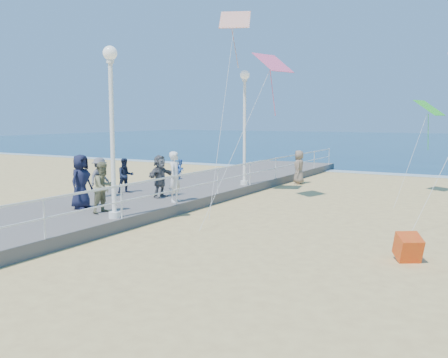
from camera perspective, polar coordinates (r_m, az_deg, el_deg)
The scene contains 18 objects.
ground at distance 13.39m, azimuth 5.17°, elevation -8.38°, with size 160.00×160.00×0.00m, color #DBBE72.
surf_line at distance 32.90m, azimuth 20.02°, elevation 0.45°, with size 160.00×1.20×0.04m, color silver.
boardwalk at distance 17.70m, azimuth -17.60°, elevation -4.22°, with size 5.00×44.00×0.40m, color slate.
railing at distance 15.84m, azimuth -11.67°, elevation -1.47°, with size 0.05×42.00×0.55m.
lamp_post_mid at distance 15.87m, azimuth -12.71°, elevation 7.25°, with size 0.44×0.44×5.32m.
lamp_post_far at distance 23.35m, azimuth 2.37°, elevation 7.29°, with size 0.44×0.44×5.32m.
woman_holding_toddler at distance 18.72m, azimuth -5.59°, elevation 0.25°, with size 0.69×0.46×1.90m, color silver.
toddler_held at distance 18.73m, azimuth -4.96°, elevation 1.10°, with size 0.37×0.28×0.75m, color #305DB7.
spectator_1 at distance 17.03m, azimuth -13.59°, elevation -0.93°, with size 0.83×0.64×1.70m, color #7C7A56.
spectator_2 at distance 20.34m, azimuth -14.02°, elevation 0.16°, with size 1.03×0.59×1.59m, color slate.
spectator_4 at distance 17.99m, azimuth -16.03°, elevation -0.29°, with size 0.93×0.60×1.89m, color #171B34.
spectator_5 at distance 19.92m, azimuth -7.32°, elevation 0.32°, with size 1.57×0.50×1.69m, color #545559.
spectator_7 at distance 21.35m, azimuth -11.20°, elevation 0.38°, with size 0.71×0.55×1.46m, color #171F34.
beach_walker_c at distance 27.10m, azimuth 8.56°, elevation 1.35°, with size 0.89×0.58×1.82m, color #826E5A.
box_kite at distance 13.26m, azimuth 20.29°, elevation -7.61°, with size 0.55×0.55×0.60m, color red.
kite_diamond_pink at distance 20.80m, azimuth 5.64°, elevation 13.08°, with size 1.36×1.36×0.02m, color #EC5785.
kite_diamond_green at distance 24.80m, azimuth 22.42°, elevation 7.54°, with size 1.24×1.24×0.02m, color green.
kite_diamond_redwhite at distance 22.26m, azimuth 1.26°, elevation 17.75°, with size 1.28×1.28×0.02m, color #D84219.
Camera 1 is at (5.28, -11.79, 3.55)m, focal length 40.00 mm.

